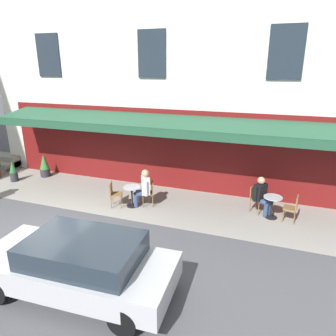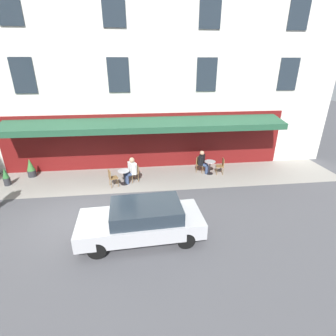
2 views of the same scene
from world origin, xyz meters
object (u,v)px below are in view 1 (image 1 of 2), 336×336
at_px(cafe_table_mid_terrace, 132,194).
at_px(cafe_chair_wicker_facing_street, 114,192).
at_px(cafe_chair_wicker_corner_left, 293,206).
at_px(seated_companion_in_white, 143,187).
at_px(cafe_table_near_entrance, 272,204).
at_px(cafe_chair_wicker_kerbside, 150,191).
at_px(cafe_chair_wicker_under_awning, 256,197).
at_px(parked_car_silver, 79,264).
at_px(seated_patron_in_black, 262,194).
at_px(potted_plant_mid_terrace, 44,166).
at_px(potted_plant_entrance_left, 13,171).

relative_size(cafe_table_mid_terrace, cafe_chair_wicker_facing_street, 0.82).
bearing_deg(cafe_table_mid_terrace, cafe_chair_wicker_corner_left, -172.92).
height_order(cafe_chair_wicker_corner_left, seated_companion_in_white, seated_companion_in_white).
height_order(cafe_table_near_entrance, cafe_chair_wicker_kerbside, cafe_chair_wicker_kerbside).
distance_m(cafe_chair_wicker_under_awning, parked_car_silver, 6.35).
distance_m(cafe_chair_wicker_facing_street, seated_patron_in_black, 5.08).
height_order(seated_patron_in_black, potted_plant_mid_terrace, seated_patron_in_black).
bearing_deg(seated_patron_in_black, cafe_chair_wicker_corner_left, 163.68).
bearing_deg(potted_plant_entrance_left, seated_patron_in_black, -177.87).
relative_size(cafe_chair_wicker_facing_street, seated_companion_in_white, 0.67).
xyz_separation_m(cafe_table_mid_terrace, parked_car_silver, (-0.85, 4.35, 0.22)).
relative_size(cafe_table_near_entrance, cafe_chair_wicker_corner_left, 0.82).
height_order(cafe_table_mid_terrace, potted_plant_entrance_left, potted_plant_entrance_left).
height_order(cafe_table_mid_terrace, potted_plant_mid_terrace, potted_plant_mid_terrace).
height_order(seated_patron_in_black, parked_car_silver, parked_car_silver).
bearing_deg(cafe_chair_wicker_facing_street, seated_patron_in_black, -166.63).
height_order(cafe_chair_wicker_kerbside, seated_companion_in_white, seated_companion_in_white).
height_order(cafe_table_near_entrance, parked_car_silver, parked_car_silver).
height_order(cafe_table_near_entrance, cafe_chair_wicker_under_awning, cafe_chair_wicker_under_awning).
bearing_deg(seated_companion_in_white, parked_car_silver, 96.05).
distance_m(cafe_chair_wicker_kerbside, potted_plant_mid_terrace, 5.79).
bearing_deg(potted_plant_entrance_left, cafe_chair_wicker_under_awning, -177.23).
bearing_deg(cafe_chair_wicker_kerbside, seated_companion_in_white, 26.61).
bearing_deg(potted_plant_mid_terrace, seated_companion_in_white, 166.27).
bearing_deg(parked_car_silver, cafe_table_near_entrance, -127.15).
relative_size(cafe_chair_wicker_corner_left, seated_companion_in_white, 0.67).
height_order(cafe_table_mid_terrace, seated_patron_in_black, seated_patron_in_black).
relative_size(cafe_table_mid_terrace, potted_plant_entrance_left, 0.81).
xyz_separation_m(cafe_table_mid_terrace, potted_plant_mid_terrace, (5.09, -1.52, 0.01)).
bearing_deg(cafe_table_near_entrance, cafe_table_mid_terrace, 9.02).
bearing_deg(cafe_chair_wicker_corner_left, seated_companion_in_white, 5.49).
distance_m(cafe_chair_wicker_under_awning, seated_companion_in_white, 3.90).
xyz_separation_m(cafe_table_near_entrance, seated_companion_in_white, (4.34, 0.56, 0.23)).
relative_size(cafe_chair_wicker_kerbside, parked_car_silver, 0.21).
xyz_separation_m(cafe_chair_wicker_corner_left, cafe_table_mid_terrace, (5.34, 0.66, -0.06)).
distance_m(cafe_table_near_entrance, potted_plant_mid_terrace, 9.84).
bearing_deg(potted_plant_mid_terrace, cafe_chair_wicker_corner_left, 175.30).
xyz_separation_m(cafe_chair_wicker_facing_street, parked_car_silver, (-1.44, 4.13, 0.16)).
relative_size(cafe_table_near_entrance, potted_plant_entrance_left, 0.81).
height_order(cafe_table_near_entrance, cafe_chair_wicker_corner_left, cafe_chair_wicker_corner_left).
height_order(cafe_chair_wicker_corner_left, potted_plant_entrance_left, potted_plant_entrance_left).
bearing_deg(cafe_chair_wicker_under_awning, cafe_table_mid_terrace, 14.27).
bearing_deg(cafe_table_near_entrance, cafe_chair_wicker_facing_street, 10.36).
xyz_separation_m(seated_companion_in_white, parked_car_silver, (-0.48, 4.54, -0.01)).
bearing_deg(cafe_table_near_entrance, seated_companion_in_white, 7.38).
bearing_deg(cafe_chair_wicker_under_awning, parked_car_silver, 58.52).
height_order(cafe_chair_wicker_kerbside, potted_plant_entrance_left, potted_plant_entrance_left).
xyz_separation_m(seated_companion_in_white, potted_plant_mid_terrace, (5.46, -1.33, -0.21)).
bearing_deg(cafe_table_mid_terrace, potted_plant_entrance_left, -5.48).
height_order(cafe_chair_wicker_corner_left, cafe_chair_wicker_under_awning, same).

